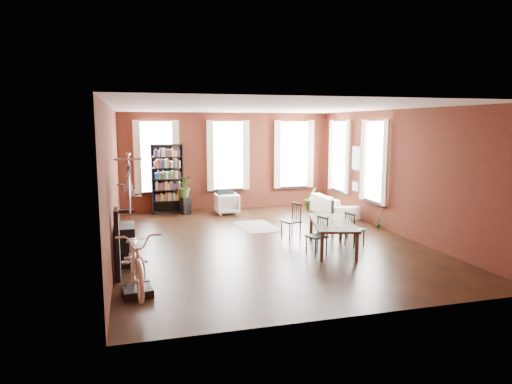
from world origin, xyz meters
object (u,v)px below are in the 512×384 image
object	(u,v)px
dining_table	(332,236)
dining_chair_b	(291,221)
cream_sofa	(333,202)
console_table	(125,244)
bookshelf	(167,179)
dining_chair_a	(317,236)
bike_trainer	(137,292)
dining_chair_d	(340,218)
dining_chair_c	(355,229)
bicycle_floor	(135,230)
white_armchair	(227,203)
plant_stand	(185,206)

from	to	relation	value
dining_table	dining_chair_b	xyz separation A→B (m)	(-0.54, 1.24, 0.12)
dining_table	cream_sofa	bearing A→B (deg)	79.91
console_table	bookshelf	bearing A→B (deg)	76.17
dining_chair_a	dining_chair_b	bearing A→B (deg)	165.21
bike_trainer	console_table	distance (m)	1.94
dining_table	dining_chair_d	distance (m)	1.38
bookshelf	dining_chair_d	bearing A→B (deg)	-46.93
dining_chair_c	dining_chair_b	bearing A→B (deg)	32.66
dining_chair_d	bike_trainer	size ratio (longest dim) A/B	1.98
dining_chair_a	bicycle_floor	distance (m)	4.14
dining_table	dining_chair_a	xyz separation A→B (m)	(-0.49, -0.26, 0.09)
bookshelf	console_table	distance (m)	5.40
white_armchair	bicycle_floor	xyz separation A→B (m)	(-2.86, -6.49, 0.76)
white_armchair	bicycle_floor	world-z (taller)	bicycle_floor
bike_trainer	bookshelf	bearing A→B (deg)	81.33
cream_sofa	dining_chair_a	bearing A→B (deg)	150.65
dining_chair_b	bicycle_floor	xyz separation A→B (m)	(-3.75, -2.97, 0.68)
cream_sofa	console_table	bearing A→B (deg)	119.33
dining_chair_c	cream_sofa	xyz separation A→B (m)	(1.09, 3.53, 0.01)
console_table	dining_chair_d	bearing A→B (deg)	10.45
dining_chair_b	bike_trainer	size ratio (longest dim) A/B	1.85
console_table	plant_stand	world-z (taller)	console_table
dining_chair_c	plant_stand	size ratio (longest dim) A/B	1.49
dining_chair_d	white_armchair	distance (m)	4.21
white_armchair	dining_chair_c	bearing A→B (deg)	114.12
dining_table	dining_chair_b	size ratio (longest dim) A/B	2.16
dining_chair_a	plant_stand	size ratio (longest dim) A/B	1.53
dining_chair_c	white_armchair	world-z (taller)	dining_chair_c
dining_chair_c	dining_chair_d	distance (m)	1.00
white_armchair	console_table	xyz separation A→B (m)	(-3.07, -4.57, 0.04)
dining_table	dining_chair_d	world-z (taller)	dining_chair_d
bicycle_floor	bookshelf	bearing A→B (deg)	76.92
dining_table	bookshelf	xyz separation A→B (m)	(-3.22, 5.39, 0.78)
dining_table	white_armchair	world-z (taller)	white_armchair
plant_stand	console_table	bearing A→B (deg)	-110.11
dining_table	dining_chair_a	bearing A→B (deg)	-136.96
bike_trainer	bicycle_floor	world-z (taller)	bicycle_floor
dining_chair_d	bicycle_floor	world-z (taller)	bicycle_floor
dining_chair_a	dining_table	bearing A→B (deg)	101.22
dining_chair_a	dining_chair_c	distance (m)	1.21
plant_stand	dining_chair_c	bearing A→B (deg)	-55.80
dining_chair_a	white_armchair	bearing A→B (deg)	173.85
cream_sofa	bike_trainer	bearing A→B (deg)	131.83
dining_chair_b	cream_sofa	xyz separation A→B (m)	(2.27, 2.45, -0.03)
white_armchair	bike_trainer	xyz separation A→B (m)	(-2.87, -6.47, -0.29)
white_armchair	cream_sofa	size ratio (longest dim) A/B	0.34
dining_chair_b	dining_chair_c	bearing A→B (deg)	29.57
bookshelf	bike_trainer	world-z (taller)	bookshelf
console_table	plant_stand	size ratio (longest dim) A/B	1.48
dining_chair_c	cream_sofa	world-z (taller)	cream_sofa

